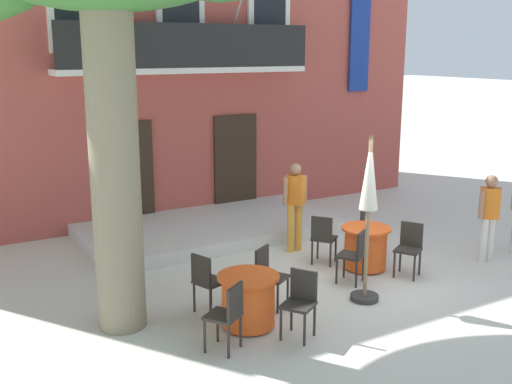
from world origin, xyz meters
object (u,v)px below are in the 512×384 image
(cafe_chair_near_tree_1, at_px, (368,228))
(pedestrian_mid_plaza, at_px, (489,213))
(cafe_umbrella, at_px, (369,195))
(cafe_chair_middle_0, at_px, (207,279))
(cafe_chair_middle_2, at_px, (300,299))
(cafe_table_near_tree, at_px, (365,247))
(cafe_chair_near_tree_0, at_px, (409,245))
(cafe_chair_near_tree_3, at_px, (355,253))
(cafe_table_middle, at_px, (248,300))
(pedestrian_by_tree, at_px, (295,202))
(cafe_chair_middle_1, at_px, (228,313))
(cafe_chair_middle_3, at_px, (268,273))
(cafe_chair_near_tree_2, at_px, (323,236))

(cafe_chair_near_tree_1, distance_m, pedestrian_mid_plaza, 2.16)
(pedestrian_mid_plaza, bearing_deg, cafe_umbrella, -174.75)
(cafe_chair_middle_0, bearing_deg, cafe_chair_middle_2, -59.07)
(cafe_umbrella, bearing_deg, cafe_chair_middle_2, -162.05)
(cafe_table_near_tree, distance_m, cafe_chair_near_tree_0, 0.77)
(cafe_chair_near_tree_3, xyz_separation_m, cafe_table_middle, (-2.31, -0.52, -0.14))
(cafe_table_middle, xyz_separation_m, pedestrian_by_tree, (2.39, 2.42, 0.58))
(cafe_chair_near_tree_1, height_order, pedestrian_by_tree, pedestrian_by_tree)
(pedestrian_mid_plaza, bearing_deg, cafe_chair_near_tree_1, 141.46)
(cafe_chair_middle_1, xyz_separation_m, cafe_umbrella, (2.59, 0.39, 1.14))
(cafe_chair_middle_0, distance_m, cafe_chair_middle_1, 1.21)
(cafe_table_middle, bearing_deg, pedestrian_mid_plaza, 2.14)
(cafe_chair_near_tree_1, xyz_separation_m, cafe_table_middle, (-3.43, -1.52, -0.14))
(cafe_chair_near_tree_1, bearing_deg, cafe_chair_near_tree_3, -138.42)
(cafe_chair_near_tree_1, distance_m, cafe_chair_middle_0, 3.83)
(cafe_chair_middle_3, bearing_deg, cafe_chair_near_tree_2, 30.69)
(cafe_chair_near_tree_0, bearing_deg, cafe_chair_near_tree_3, 171.23)
(cafe_chair_near_tree_3, bearing_deg, cafe_umbrella, -115.72)
(cafe_umbrella, bearing_deg, cafe_chair_middle_0, 161.34)
(cafe_chair_middle_0, height_order, cafe_chair_middle_2, same)
(cafe_chair_middle_2, relative_size, pedestrian_mid_plaza, 0.57)
(cafe_table_near_tree, bearing_deg, cafe_chair_middle_2, -147.39)
(cafe_chair_near_tree_1, bearing_deg, pedestrian_by_tree, 139.10)
(cafe_chair_middle_2, distance_m, cafe_umbrella, 1.98)
(cafe_chair_middle_0, height_order, cafe_umbrella, cafe_umbrella)
(cafe_chair_middle_2, bearing_deg, cafe_chair_middle_0, 120.93)
(cafe_chair_middle_2, distance_m, pedestrian_by_tree, 3.60)
(cafe_chair_middle_0, xyz_separation_m, cafe_chair_middle_2, (0.77, -1.28, 0.00))
(cafe_chair_middle_1, bearing_deg, cafe_chair_near_tree_0, 12.18)
(cafe_chair_near_tree_2, height_order, pedestrian_mid_plaza, pedestrian_mid_plaza)
(cafe_chair_near_tree_2, distance_m, cafe_umbrella, 2.02)
(cafe_chair_near_tree_1, height_order, pedestrian_mid_plaza, pedestrian_mid_plaza)
(cafe_table_middle, distance_m, cafe_chair_middle_1, 0.77)
(cafe_chair_middle_0, relative_size, cafe_chair_middle_1, 1.00)
(cafe_chair_near_tree_2, bearing_deg, cafe_table_middle, -147.55)
(cafe_table_middle, relative_size, cafe_chair_middle_1, 0.95)
(cafe_chair_near_tree_3, distance_m, cafe_chair_middle_0, 2.62)
(cafe_table_near_tree, xyz_separation_m, cafe_chair_near_tree_3, (-0.60, -0.45, 0.14))
(cafe_chair_near_tree_1, height_order, cafe_table_middle, cafe_chair_near_tree_1)
(cafe_table_middle, xyz_separation_m, cafe_chair_middle_3, (0.60, 0.46, 0.14))
(cafe_table_middle, xyz_separation_m, cafe_umbrella, (2.01, -0.09, 1.27))
(cafe_chair_middle_0, bearing_deg, cafe_chair_near_tree_0, -5.14)
(cafe_chair_middle_0, distance_m, pedestrian_mid_plaza, 5.44)
(cafe_chair_middle_0, bearing_deg, pedestrian_by_tree, 32.73)
(cafe_chair_near_tree_0, height_order, cafe_chair_near_tree_1, same)
(cafe_chair_near_tree_0, height_order, cafe_table_middle, cafe_chair_near_tree_0)
(cafe_chair_near_tree_3, bearing_deg, cafe_chair_near_tree_2, 84.63)
(cafe_table_middle, bearing_deg, cafe_chair_near_tree_0, 6.14)
(cafe_chair_near_tree_1, height_order, cafe_umbrella, cafe_umbrella)
(cafe_chair_middle_3, xyz_separation_m, pedestrian_mid_plaza, (4.50, -0.27, 0.37))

